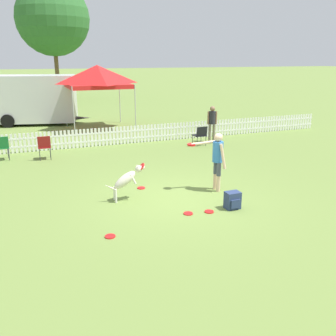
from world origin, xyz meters
TOP-DOWN VIEW (x-y plane):
  - ground_plane at (0.00, 0.00)m, footprint 240.00×240.00m
  - handler_person at (1.14, 0.14)m, footprint 0.90×0.69m
  - leaping_dog at (-1.29, 0.31)m, footprint 1.06×0.32m
  - frisbee_near_handler at (-0.69, 1.02)m, footprint 0.22×0.22m
  - frisbee_near_dog at (-2.17, -1.53)m, footprint 0.22×0.22m
  - frisbee_midfield at (-0.22, -1.06)m, footprint 0.22×0.22m
  - frisbee_far_scatter at (0.28, -1.15)m, footprint 0.22×0.22m
  - backpack_on_grass at (0.90, -1.15)m, footprint 0.35×0.30m
  - picket_fence at (-0.00, 6.59)m, footprint 20.44×0.04m
  - folding_chair_blue_left at (3.17, 5.13)m, footprint 0.50×0.51m
  - folding_chair_center at (-2.91, 5.17)m, footprint 0.45×0.47m
  - folding_chair_green_right at (-4.28, 5.60)m, footprint 0.47×0.49m
  - canopy_tent_main at (0.15, 10.47)m, footprint 2.96×2.96m
  - spectator_standing at (3.94, 5.59)m, footprint 0.41×0.27m
  - equipment_trailer at (-3.28, 13.41)m, footprint 6.25×3.43m
  - tree_left_grove at (-0.36, 24.28)m, footprint 5.73×5.73m

SIDE VIEW (x-z plane):
  - ground_plane at x=0.00m, z-range 0.00..0.00m
  - frisbee_near_handler at x=-0.69m, z-range 0.00..0.02m
  - frisbee_near_dog at x=-2.17m, z-range 0.00..0.02m
  - frisbee_midfield at x=-0.22m, z-range 0.00..0.02m
  - frisbee_far_scatter at x=0.28m, z-range 0.00..0.02m
  - backpack_on_grass at x=0.90m, z-range 0.00..0.42m
  - picket_fence at x=0.00m, z-range 0.00..0.74m
  - folding_chair_blue_left at x=3.17m, z-range 0.08..0.88m
  - folding_chair_center at x=-2.91m, z-range 0.09..0.95m
  - folding_chair_green_right at x=-4.28m, z-range 0.09..0.96m
  - leaping_dog at x=-1.29m, z-range 0.09..1.04m
  - spectator_standing at x=3.94m, z-range 0.15..1.67m
  - handler_person at x=1.14m, z-range 0.19..1.77m
  - equipment_trailer at x=-3.28m, z-range 0.07..2.65m
  - canopy_tent_main at x=0.15m, z-range 1.02..4.15m
  - tree_left_grove at x=-0.36m, z-range 1.76..11.04m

